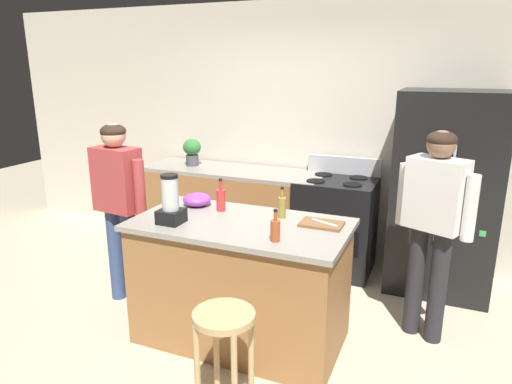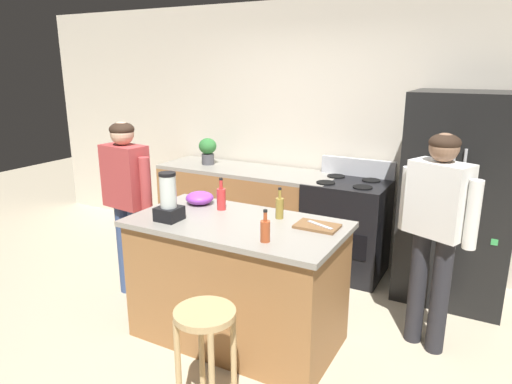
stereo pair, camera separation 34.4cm
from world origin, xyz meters
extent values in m
plane|color=beige|center=(0.00, 0.00, 0.00)|extent=(14.00, 14.00, 0.00)
cube|color=beige|center=(0.00, 1.95, 1.35)|extent=(8.00, 0.10, 2.70)
cube|color=#9E6B3D|center=(0.00, 0.00, 0.46)|extent=(1.51, 0.78, 0.91)
cube|color=gray|center=(0.00, 0.00, 0.93)|extent=(1.57, 0.84, 0.04)
cube|color=#9E6B3D|center=(-0.80, 1.55, 0.46)|extent=(2.00, 0.64, 0.91)
cube|color=gray|center=(-0.80, 1.55, 0.93)|extent=(2.00, 0.64, 0.04)
cube|color=black|center=(1.35, 1.50, 0.92)|extent=(0.90, 0.70, 1.84)
cylinder|color=#B7BABF|center=(1.31, 1.13, 1.01)|extent=(0.02, 0.02, 0.83)
cylinder|color=#B7BABF|center=(1.39, 1.13, 1.01)|extent=(0.02, 0.02, 0.83)
cube|color=#3FB259|center=(1.67, 1.15, 0.71)|extent=(0.05, 0.01, 0.05)
cube|color=yellow|center=(1.11, 1.15, 1.00)|extent=(0.05, 0.01, 0.05)
cube|color=orange|center=(1.29, 1.15, 1.40)|extent=(0.05, 0.01, 0.05)
cube|color=yellow|center=(1.25, 1.15, 1.40)|extent=(0.05, 0.01, 0.05)
cube|color=#268CD8|center=(1.16, 1.15, 0.87)|extent=(0.05, 0.01, 0.05)
cube|color=#3FB259|center=(1.29, 1.15, 1.48)|extent=(0.05, 0.01, 0.05)
cube|color=black|center=(0.36, 1.52, 0.48)|extent=(0.76, 0.64, 0.95)
cube|color=black|center=(0.36, 1.20, 0.43)|extent=(0.60, 0.01, 0.24)
cube|color=#B7BABF|center=(0.36, 1.81, 1.04)|extent=(0.76, 0.06, 0.18)
cylinder|color=black|center=(0.18, 1.37, 0.96)|extent=(0.18, 0.18, 0.01)
cylinder|color=black|center=(0.54, 1.37, 0.96)|extent=(0.18, 0.18, 0.01)
cylinder|color=black|center=(0.18, 1.67, 0.96)|extent=(0.18, 0.18, 0.01)
cylinder|color=black|center=(0.54, 1.67, 0.96)|extent=(0.18, 0.18, 0.01)
cylinder|color=#384C7A|center=(-1.30, 0.16, 0.42)|extent=(0.14, 0.14, 0.85)
cylinder|color=#384C7A|center=(-1.12, 0.14, 0.42)|extent=(0.14, 0.14, 0.85)
cube|color=#B23F3F|center=(-1.21, 0.15, 1.12)|extent=(0.42, 0.26, 0.54)
cylinder|color=#B23F3F|center=(-1.46, 0.18, 1.07)|extent=(0.10, 0.10, 0.49)
cylinder|color=#B23F3F|center=(-0.96, 0.12, 1.07)|extent=(0.10, 0.10, 0.49)
sphere|color=#D8AD8C|center=(-1.21, 0.15, 1.49)|extent=(0.22, 0.22, 0.20)
ellipsoid|color=#332319|center=(-1.21, 0.15, 1.53)|extent=(0.23, 0.23, 0.12)
cylinder|color=#26262B|center=(1.37, 0.55, 0.44)|extent=(0.17, 0.17, 0.89)
cylinder|color=#26262B|center=(1.21, 0.62, 0.44)|extent=(0.17, 0.17, 0.89)
cube|color=white|center=(1.29, 0.58, 1.15)|extent=(0.45, 0.36, 0.52)
cylinder|color=white|center=(1.52, 0.48, 1.10)|extent=(0.12, 0.12, 0.47)
cylinder|color=white|center=(1.06, 0.68, 1.10)|extent=(0.12, 0.12, 0.47)
sphere|color=#8C664C|center=(1.29, 0.58, 1.51)|extent=(0.26, 0.26, 0.20)
ellipsoid|color=#332319|center=(1.29, 0.58, 1.55)|extent=(0.28, 0.28, 0.12)
cylinder|color=tan|center=(0.26, -0.80, 0.68)|extent=(0.36, 0.36, 0.04)
cylinder|color=tan|center=(0.15, -0.92, 0.33)|extent=(0.04, 0.04, 0.66)
cylinder|color=tan|center=(0.15, -0.68, 0.33)|extent=(0.04, 0.04, 0.66)
cylinder|color=tan|center=(0.38, -0.68, 0.33)|extent=(0.04, 0.04, 0.66)
cylinder|color=#4C4C51|center=(-1.30, 1.55, 1.01)|extent=(0.14, 0.14, 0.12)
ellipsoid|color=#337A38|center=(-1.30, 1.55, 1.16)|extent=(0.20, 0.20, 0.18)
cube|color=black|center=(-0.45, -0.21, 1.00)|extent=(0.17, 0.17, 0.10)
cylinder|color=silver|center=(-0.45, -0.21, 1.17)|extent=(0.12, 0.12, 0.24)
cylinder|color=black|center=(-0.45, -0.21, 1.30)|extent=(0.12, 0.12, 0.02)
cylinder|color=#B24C26|center=(0.36, -0.25, 1.02)|extent=(0.06, 0.06, 0.14)
cylinder|color=#B24C26|center=(0.36, -0.25, 1.12)|extent=(0.02, 0.02, 0.06)
cylinder|color=black|center=(0.36, -0.25, 1.16)|extent=(0.03, 0.03, 0.02)
cylinder|color=olive|center=(0.24, 0.22, 1.03)|extent=(0.06, 0.06, 0.15)
cylinder|color=olive|center=(0.24, 0.22, 1.14)|extent=(0.02, 0.02, 0.07)
cylinder|color=black|center=(0.24, 0.22, 1.18)|extent=(0.03, 0.03, 0.02)
cylinder|color=red|center=(-0.25, 0.19, 1.04)|extent=(0.07, 0.07, 0.17)
cylinder|color=red|center=(-0.25, 0.19, 1.16)|extent=(0.03, 0.03, 0.07)
cylinder|color=black|center=(-0.25, 0.19, 1.20)|extent=(0.03, 0.03, 0.02)
ellipsoid|color=purple|center=(-0.49, 0.23, 1.00)|extent=(0.23, 0.23, 0.10)
cube|color=brown|center=(0.56, 0.16, 0.96)|extent=(0.30, 0.20, 0.02)
cube|color=#B7BABF|center=(0.58, 0.16, 0.97)|extent=(0.21, 0.11, 0.01)
camera|label=1|loc=(1.33, -2.87, 2.06)|focal=32.37mm
camera|label=2|loc=(1.64, -2.72, 2.06)|focal=32.37mm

